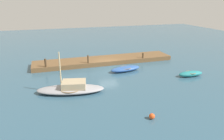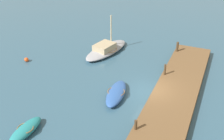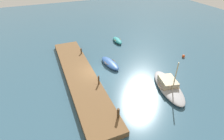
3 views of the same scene
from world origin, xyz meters
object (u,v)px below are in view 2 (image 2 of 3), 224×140
at_px(rowboat_blue, 116,93).
at_px(mooring_post_west, 136,125).
at_px(mooring_post_mid_east, 177,47).
at_px(sailboat_grey, 106,49).
at_px(dinghy_teal, 26,130).
at_px(mooring_post_mid_west, 165,70).
at_px(marker_buoy, 26,60).

xyz_separation_m(rowboat_blue, mooring_post_west, (-3.84, -3.02, 0.65)).
height_order(rowboat_blue, mooring_post_west, mooring_post_west).
xyz_separation_m(mooring_post_west, mooring_post_mid_east, (13.34, 0.00, 0.14)).
xyz_separation_m(sailboat_grey, mooring_post_mid_east, (2.21, -7.25, 0.70)).
relative_size(dinghy_teal, mooring_post_mid_west, 2.96).
bearing_deg(dinghy_teal, mooring_post_mid_east, -21.51).
xyz_separation_m(dinghy_teal, mooring_post_mid_west, (10.75, -7.05, 0.81)).
distance_m(sailboat_grey, mooring_post_west, 13.30).
height_order(dinghy_teal, sailboat_grey, sailboat_grey).
relative_size(rowboat_blue, mooring_post_mid_west, 4.00).
bearing_deg(dinghy_teal, marker_buoy, 40.25).
bearing_deg(rowboat_blue, mooring_post_mid_east, -25.70).
distance_m(mooring_post_mid_east, marker_buoy, 15.78).
distance_m(rowboat_blue, sailboat_grey, 8.43).
distance_m(sailboat_grey, mooring_post_mid_east, 7.61).
bearing_deg(dinghy_teal, mooring_post_mid_west, -31.15).
bearing_deg(sailboat_grey, mooring_post_mid_west, -100.74).
relative_size(sailboat_grey, mooring_post_mid_west, 6.51).
xyz_separation_m(rowboat_blue, sailboat_grey, (7.29, 4.23, 0.09)).
bearing_deg(dinghy_teal, sailboat_grey, 2.93).
relative_size(sailboat_grey, mooring_post_mid_east, 6.64).
height_order(rowboat_blue, mooring_post_mid_east, mooring_post_mid_east).
distance_m(dinghy_teal, mooring_post_mid_west, 12.88).
bearing_deg(mooring_post_west, mooring_post_mid_west, 0.00).
bearing_deg(sailboat_grey, dinghy_teal, -166.33).
relative_size(dinghy_teal, mooring_post_mid_east, 3.02).
relative_size(sailboat_grey, marker_buoy, 15.20).
distance_m(rowboat_blue, marker_buoy, 11.11).
distance_m(rowboat_blue, mooring_post_west, 4.93).
bearing_deg(mooring_post_mid_west, mooring_post_west, 180.00).
bearing_deg(dinghy_teal, mooring_post_west, -66.37).
relative_size(rowboat_blue, mooring_post_mid_east, 4.08).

